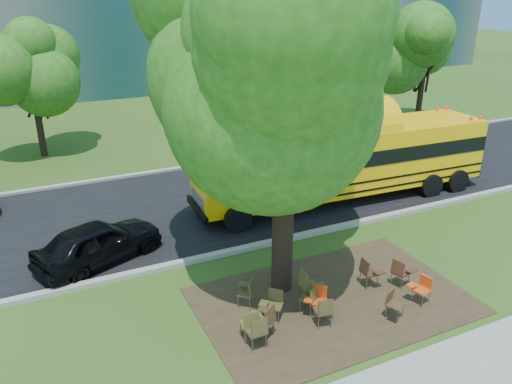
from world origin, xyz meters
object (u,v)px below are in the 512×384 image
school_bus (355,157)px  chair_4 (325,309)px  chair_6 (422,287)px  chair_7 (401,271)px  main_tree (286,64)px  chair_1 (251,322)px  chair_0 (258,329)px  chair_12 (369,270)px  chair_9 (274,302)px  chair_8 (248,290)px  chair_10 (308,283)px  black_car (99,242)px  chair_11 (311,296)px  chair_2 (266,318)px  chair_5 (393,302)px  chair_3 (318,298)px

school_bus → chair_4: (-5.45, -6.48, -1.12)m
chair_6 → chair_7: chair_7 is taller
main_tree → chair_1: bearing=-135.7°
chair_0 → chair_7: (4.62, 0.63, -0.02)m
chair_1 → chair_7: chair_7 is taller
chair_4 → chair_12: size_ratio=0.96×
chair_4 → chair_9: chair_4 is taller
chair_8 → chair_4: bearing=-99.1°
school_bus → chair_10: bearing=-131.4°
chair_1 → chair_12: 3.89m
school_bus → chair_4: bearing=-127.2°
black_car → chair_8: bearing=-164.7°
chair_11 → main_tree: bearing=67.5°
school_bus → chair_11: (-5.45, -5.83, -1.15)m
chair_7 → chair_6: bearing=-13.6°
main_tree → chair_2: size_ratio=10.90×
chair_0 → chair_11: size_ratio=1.11×
chair_8 → chair_12: (3.35, -0.61, 0.04)m
chair_1 → chair_9: size_ratio=1.02×
chair_0 → chair_11: (1.80, 0.68, -0.05)m
chair_6 → chair_11: 2.97m
chair_2 → chair_7: size_ratio=1.05×
chair_2 → chair_12: bearing=-19.7°
school_bus → chair_9: size_ratio=14.20×
chair_10 → chair_0: bearing=-56.9°
main_tree → chair_7: (2.97, -1.35, -5.52)m
chair_2 → chair_12: 3.56m
school_bus → chair_4: school_bus is taller
chair_5 → chair_10: bearing=-67.8°
chair_8 → chair_12: bearing=-59.5°
main_tree → chair_11: main_tree is taller
main_tree → chair_1: (-1.68, -1.63, -5.52)m
chair_2 → chair_11: chair_2 is taller
chair_11 → chair_4: bearing=-118.9°
school_bus → chair_1: 9.59m
main_tree → chair_11: size_ratio=12.27×
chair_0 → chair_5: (3.51, -0.41, -0.06)m
chair_6 → chair_7: (-0.01, 0.82, 0.03)m
chair_1 → chair_9: bearing=36.1°
chair_9 → black_car: bearing=-11.7°
chair_9 → black_car: black_car is taller
chair_8 → chair_10: (1.49, -0.52, 0.09)m
chair_7 → chair_10: bearing=-114.0°
black_car → chair_6: bearing=-151.0°
chair_3 → chair_10: (0.06, 0.57, 0.08)m
main_tree → chair_2: bearing=-127.7°
chair_5 → chair_7: (1.11, 1.04, 0.04)m
chair_1 → black_car: bearing=122.0°
school_bus → main_tree: bearing=-138.1°
chair_1 → chair_4: chair_1 is taller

